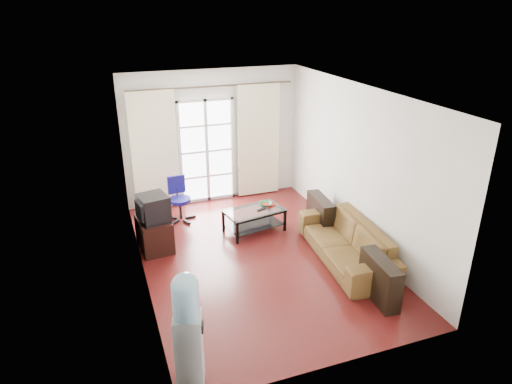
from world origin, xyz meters
TOP-DOWN VIEW (x-y plane):
  - floor at (0.00, 0.00)m, footprint 5.20×5.20m
  - ceiling at (0.00, 0.00)m, footprint 5.20×5.20m
  - wall_back at (0.00, 2.60)m, footprint 3.60×0.02m
  - wall_front at (0.00, -2.60)m, footprint 3.60×0.02m
  - wall_left at (-1.80, 0.00)m, footprint 0.02×5.20m
  - wall_right at (1.80, 0.00)m, footprint 0.02×5.20m
  - french_door at (-0.15, 2.54)m, footprint 1.16×0.06m
  - curtain_rod at (0.00, 2.50)m, footprint 3.30×0.04m
  - curtain_left at (-1.20, 2.48)m, footprint 0.90×0.07m
  - curtain_right at (0.95, 2.48)m, footprint 0.90×0.07m
  - radiator at (0.80, 2.50)m, footprint 0.64×0.12m
  - sofa at (1.33, -0.57)m, footprint 2.32×1.24m
  - coffee_table at (0.27, 0.86)m, footprint 1.13×0.77m
  - bowl at (0.53, 0.97)m, footprint 0.41×0.41m
  - book at (0.50, 0.96)m, footprint 0.33×0.36m
  - remote at (0.40, 0.82)m, footprint 0.19×0.11m
  - tv_stand at (-1.52, 0.86)m, footprint 0.57×0.79m
  - crt_tv at (-1.52, 0.81)m, footprint 0.55×0.56m
  - task_chair at (-0.90, 1.80)m, footprint 0.62×0.62m
  - water_cooler at (-1.60, -2.31)m, footprint 0.36×0.36m

SIDE VIEW (x-z plane):
  - floor at x=0.00m, z-range 0.00..0.00m
  - task_chair at x=-0.90m, z-range -0.17..0.67m
  - coffee_table at x=0.27m, z-range 0.06..0.48m
  - tv_stand at x=-1.52m, z-range 0.00..0.55m
  - sofa at x=1.33m, z-range 0.00..0.63m
  - radiator at x=0.80m, z-range 0.01..0.65m
  - remote at x=0.40m, z-range 0.42..0.44m
  - book at x=0.50m, z-range 0.42..0.45m
  - bowl at x=0.53m, z-range 0.42..0.48m
  - water_cooler at x=-1.60m, z-range 0.03..1.45m
  - crt_tv at x=-1.52m, z-range 0.55..0.99m
  - french_door at x=-0.15m, z-range 0.00..2.15m
  - curtain_left at x=-1.20m, z-range 0.02..2.38m
  - curtain_right at x=0.95m, z-range 0.02..2.38m
  - wall_back at x=0.00m, z-range 0.00..2.70m
  - wall_front at x=0.00m, z-range 0.00..2.70m
  - wall_left at x=-1.80m, z-range 0.00..2.70m
  - wall_right at x=1.80m, z-range 0.00..2.70m
  - curtain_rod at x=0.00m, z-range 2.36..2.40m
  - ceiling at x=0.00m, z-range 2.70..2.70m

